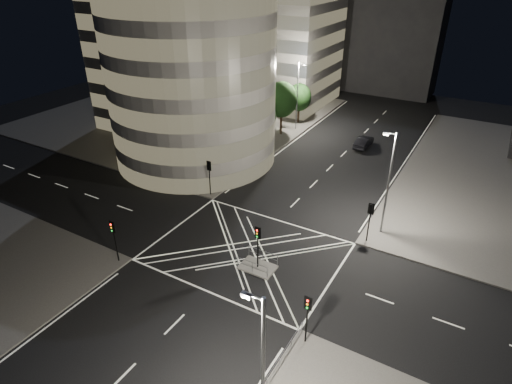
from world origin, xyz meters
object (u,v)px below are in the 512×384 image
Objects in this scene: central_island at (258,267)px; street_lamp_right_near at (262,369)px; traffic_signal_fl at (209,172)px; street_lamp_right_far at (388,181)px; street_lamp_left_near at (230,132)px; traffic_signal_nl at (114,234)px; traffic_signal_fr at (370,215)px; traffic_signal_nr at (308,311)px; sedan at (364,142)px; street_lamp_left_far at (298,94)px; traffic_signal_island at (258,240)px.

street_lamp_right_near reaches higher than central_island.
street_lamp_right_far is at bearing 6.88° from traffic_signal_fl.
street_lamp_left_near and street_lamp_right_far have the same top height.
traffic_signal_nl is 24.27m from street_lamp_right_far.
central_island is 11.10m from traffic_signal_fr.
street_lamp_right_near is (0.64, -7.20, 2.63)m from traffic_signal_nr.
street_lamp_right_far is (18.24, 2.20, 2.63)m from traffic_signal_fl.
street_lamp_right_far is 2.21× the size of sedan.
traffic_signal_nr is at bearing -45.87° from street_lamp_left_near.
traffic_signal_fl is 1.00× the size of traffic_signal_nl.
traffic_signal_nl is 0.40× the size of street_lamp_right_near.
traffic_signal_nl is at bearing -90.00° from traffic_signal_fl.
street_lamp_right_far is (18.87, -21.00, 0.00)m from street_lamp_left_far.
sedan is at bearing 73.80° from traffic_signal_nl.
street_lamp_left_near is 1.00× the size of street_lamp_left_far.
traffic_signal_nl reaches higher than central_island.
street_lamp_right_far reaches higher than traffic_signal_fr.
traffic_signal_fl is 0.40× the size of street_lamp_left_near.
traffic_signal_island is 13.13m from street_lamp_right_far.
street_lamp_left_far is 2.21× the size of sedan.
street_lamp_left_near is 20.49m from sedan.
traffic_signal_nl is 0.40× the size of street_lamp_left_near.
central_island is 15.54m from street_lamp_right_near.
street_lamp_right_far reaches higher than traffic_signal_nl.
central_island is at bearing 26.14° from traffic_signal_nl.
street_lamp_left_far is (-18.24, 36.80, 2.63)m from traffic_signal_nr.
traffic_signal_fl and traffic_signal_nr have the same top height.
traffic_signal_nr is at bearing 102.35° from sedan.
traffic_signal_fr is at bearing 109.19° from sedan.
sedan is (-0.50, 30.15, 0.67)m from central_island.
sedan is at bearing -7.05° from street_lamp_left_far.
traffic_signal_fl is 17.60m from traffic_signal_fr.
street_lamp_right_near is at bearing -90.00° from street_lamp_right_far.
street_lamp_right_near reaches higher than sedan.
street_lamp_right_far is (18.87, -3.00, 0.00)m from street_lamp_left_near.
traffic_signal_fl and traffic_signal_fr have the same top height.
traffic_signal_fl is 1.00× the size of traffic_signal_fr.
street_lamp_left_near is at bearing 134.13° from traffic_signal_nr.
traffic_signal_island is at bearing 26.14° from traffic_signal_nl.
central_island is at bearing -70.05° from street_lamp_left_far.
traffic_signal_island is 0.40× the size of street_lamp_left_far.
central_island is 2.84m from traffic_signal_island.
central_island is 0.75× the size of traffic_signal_island.
traffic_signal_nl is 22.24m from traffic_signal_fr.
traffic_signal_nr is 0.40× the size of street_lamp_left_near.
traffic_signal_island is 17.89m from street_lamp_left_near.
central_island is 0.75× the size of traffic_signal_fr.
traffic_signal_nl is at bearing -139.09° from street_lamp_right_far.
traffic_signal_nl reaches higher than sedan.
traffic_signal_island is at bearing 120.75° from street_lamp_right_near.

